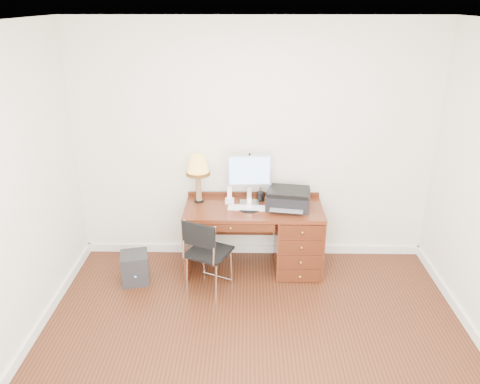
{
  "coord_description": "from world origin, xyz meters",
  "views": [
    {
      "loc": [
        -0.07,
        -3.22,
        2.85
      ],
      "look_at": [
        -0.15,
        1.2,
        1.02
      ],
      "focal_mm": 35.0,
      "sensor_mm": 36.0,
      "label": 1
    }
  ],
  "objects_px": {
    "chair": "(208,249)",
    "leg_lamp": "(198,168)",
    "desk": "(282,235)",
    "monitor": "(250,173)",
    "printer": "(288,198)",
    "phone": "(230,198)",
    "equipment_box": "(135,268)"
  },
  "relations": [
    {
      "from": "leg_lamp",
      "to": "chair",
      "type": "xyz_separation_m",
      "value": [
        0.15,
        -0.66,
        -0.63
      ]
    },
    {
      "from": "phone",
      "to": "chair",
      "type": "xyz_separation_m",
      "value": [
        -0.19,
        -0.63,
        -0.3
      ]
    },
    {
      "from": "monitor",
      "to": "printer",
      "type": "distance_m",
      "value": 0.5
    },
    {
      "from": "chair",
      "to": "equipment_box",
      "type": "relative_size",
      "value": 2.56
    },
    {
      "from": "chair",
      "to": "equipment_box",
      "type": "xyz_separation_m",
      "value": [
        -0.82,
        0.2,
        -0.35
      ]
    },
    {
      "from": "desk",
      "to": "phone",
      "type": "distance_m",
      "value": 0.72
    },
    {
      "from": "chair",
      "to": "leg_lamp",
      "type": "bearing_deg",
      "value": 127.07
    },
    {
      "from": "chair",
      "to": "printer",
      "type": "bearing_deg",
      "value": 56.79
    },
    {
      "from": "desk",
      "to": "chair",
      "type": "xyz_separation_m",
      "value": [
        -0.78,
        -0.51,
        0.1
      ]
    },
    {
      "from": "printer",
      "to": "equipment_box",
      "type": "height_order",
      "value": "printer"
    },
    {
      "from": "phone",
      "to": "equipment_box",
      "type": "xyz_separation_m",
      "value": [
        -1.01,
        -0.43,
        -0.65
      ]
    },
    {
      "from": "printer",
      "to": "equipment_box",
      "type": "xyz_separation_m",
      "value": [
        -1.65,
        -0.33,
        -0.68
      ]
    },
    {
      "from": "desk",
      "to": "chair",
      "type": "distance_m",
      "value": 0.94
    },
    {
      "from": "monitor",
      "to": "leg_lamp",
      "type": "height_order",
      "value": "monitor"
    },
    {
      "from": "printer",
      "to": "equipment_box",
      "type": "relative_size",
      "value": 1.54
    },
    {
      "from": "desk",
      "to": "printer",
      "type": "xyz_separation_m",
      "value": [
        0.05,
        0.02,
        0.44
      ]
    },
    {
      "from": "leg_lamp",
      "to": "chair",
      "type": "height_order",
      "value": "leg_lamp"
    },
    {
      "from": "printer",
      "to": "desk",
      "type": "bearing_deg",
      "value": -153.45
    },
    {
      "from": "desk",
      "to": "phone",
      "type": "relative_size",
      "value": 7.2
    },
    {
      "from": "printer",
      "to": "equipment_box",
      "type": "bearing_deg",
      "value": -159.48
    },
    {
      "from": "desk",
      "to": "monitor",
      "type": "height_order",
      "value": "monitor"
    },
    {
      "from": "phone",
      "to": "desk",
      "type": "bearing_deg",
      "value": -11.82
    },
    {
      "from": "equipment_box",
      "to": "chair",
      "type": "bearing_deg",
      "value": -26.92
    },
    {
      "from": "chair",
      "to": "equipment_box",
      "type": "distance_m",
      "value": 0.91
    },
    {
      "from": "leg_lamp",
      "to": "phone",
      "type": "distance_m",
      "value": 0.48
    },
    {
      "from": "printer",
      "to": "monitor",
      "type": "bearing_deg",
      "value": 173.7
    },
    {
      "from": "monitor",
      "to": "phone",
      "type": "distance_m",
      "value": 0.36
    },
    {
      "from": "monitor",
      "to": "leg_lamp",
      "type": "bearing_deg",
      "value": 175.83
    },
    {
      "from": "chair",
      "to": "equipment_box",
      "type": "height_order",
      "value": "chair"
    },
    {
      "from": "chair",
      "to": "equipment_box",
      "type": "bearing_deg",
      "value": -169.52
    },
    {
      "from": "desk",
      "to": "monitor",
      "type": "bearing_deg",
      "value": 160.14
    },
    {
      "from": "desk",
      "to": "monitor",
      "type": "relative_size",
      "value": 2.73
    }
  ]
}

